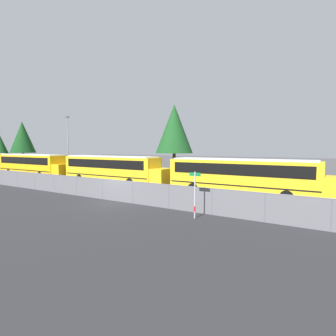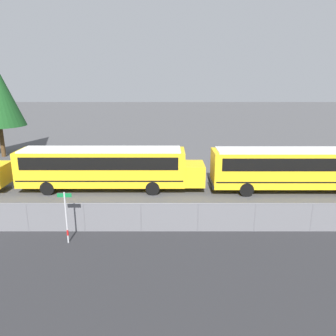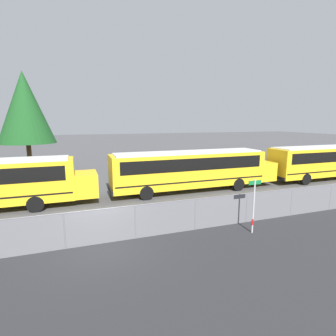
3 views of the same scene
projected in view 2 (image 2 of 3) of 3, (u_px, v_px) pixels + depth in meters
school_bus_4 at (105, 166)px, 23.68m from camera, size 13.48×2.51×3.09m
school_bus_5 at (298, 166)px, 23.46m from camera, size 13.48×2.51×3.09m
street_sign at (65, 216)px, 16.00m from camera, size 0.70×0.09×2.67m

